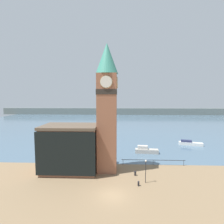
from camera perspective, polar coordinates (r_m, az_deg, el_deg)
name	(u,v)px	position (r m, az deg, el deg)	size (l,w,h in m)	color
ground_plane	(112,195)	(27.03, 0.09, -25.58)	(160.00, 160.00, 0.00)	#846B4C
water	(117,122)	(95.67, 1.74, -3.28)	(160.00, 120.00, 0.00)	slate
far_shoreline	(118,111)	(135.15, 1.91, 0.21)	(180.00, 3.00, 5.00)	slate
pier_railing	(153,160)	(37.37, 13.31, -15.15)	(12.73, 0.08, 1.09)	#232328
clock_tower	(107,104)	(31.74, -1.64, 2.49)	(4.02, 4.02, 23.26)	#935B42
pier_building	(70,148)	(33.78, -13.48, -11.37)	(10.17, 6.63, 8.58)	#935B42
boat_near	(146,150)	(44.45, 10.99, -12.19)	(5.62, 1.94, 1.83)	#B7B2A8
boat_far	(190,143)	(55.19, 24.07, -9.29)	(6.55, 3.12, 1.43)	silver
mooring_bollard_near	(139,183)	(29.40, 8.65, -22.03)	(0.30, 0.30, 0.77)	black
mooring_bollard_far	(135,173)	(32.59, 7.59, -19.15)	(0.36, 0.36, 0.82)	black
lamp_post	(146,167)	(29.57, 10.95, -17.14)	(0.32, 0.32, 3.78)	black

